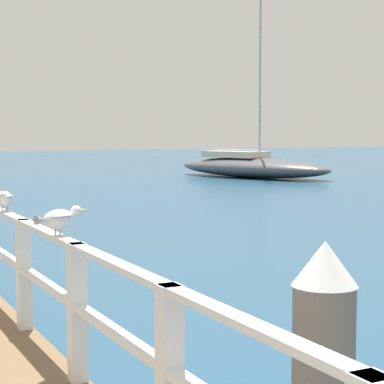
# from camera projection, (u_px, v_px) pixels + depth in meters

# --- Properties ---
(seagull_foreground) EXTENTS (0.46, 0.25, 0.21)m
(seagull_foreground) POSITION_uv_depth(u_px,v_px,m) (59.00, 218.00, 5.47)
(seagull_foreground) COLOR white
(seagull_foreground) RESTS_ON pier_railing
(seagull_background) EXTENTS (0.24, 0.46, 0.21)m
(seagull_background) POSITION_uv_depth(u_px,v_px,m) (4.00, 198.00, 7.11)
(seagull_background) COLOR white
(seagull_background) RESTS_ON pier_railing
(boat_3) EXTENTS (5.44, 9.09, 10.60)m
(boat_3) POSITION_uv_depth(u_px,v_px,m) (251.00, 166.00, 34.19)
(boat_3) COLOR #4C4C51
(boat_3) RESTS_ON ground_plane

